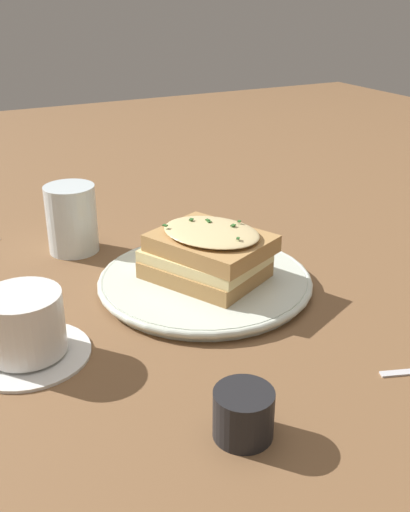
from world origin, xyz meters
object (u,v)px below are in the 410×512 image
dinner_plate (205,281)px  condiment_pot (243,414)px  sandwich (208,253)px  water_glass (72,219)px  teacup_with_saucer (23,329)px

dinner_plate → condiment_pot: condiment_pot is taller
dinner_plate → condiment_pot: size_ratio=5.17×
dinner_plate → sandwich: (0.00, -0.00, 0.04)m
water_glass → dinner_plate: bearing=-58.9°
sandwich → water_glass: size_ratio=1.78×
sandwich → teacup_with_saucer: sandwich is taller
teacup_with_saucer → water_glass: water_glass is taller
water_glass → teacup_with_saucer: bearing=-116.3°
water_glass → condiment_pot: water_glass is taller
dinner_plate → teacup_with_saucer: (-0.22, -0.05, 0.02)m
dinner_plate → sandwich: size_ratio=1.56×
condiment_pot → sandwich: bearing=68.9°
teacup_with_saucer → condiment_pot: (0.13, -0.19, -0.01)m
sandwich → dinner_plate: bearing=150.5°
sandwich → condiment_pot: 0.26m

